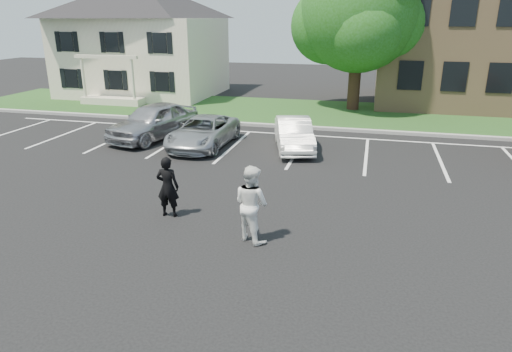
{
  "coord_description": "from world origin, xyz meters",
  "views": [
    {
      "loc": [
        2.85,
        -10.15,
        5.27
      ],
      "look_at": [
        0.0,
        1.0,
        1.25
      ],
      "focal_mm": 32.0,
      "sensor_mm": 36.0,
      "label": 1
    }
  ],
  "objects": [
    {
      "name": "stall_lines",
      "position": [
        1.4,
        8.95,
        0.01
      ],
      "size": [
        34.0,
        5.36,
        0.01
      ],
      "color": "white",
      "rests_on": "ground"
    },
    {
      "name": "curb",
      "position": [
        0.0,
        12.0,
        0.07
      ],
      "size": [
        40.0,
        0.3,
        0.15
      ],
      "primitive_type": "cube",
      "color": "gray",
      "rests_on": "ground"
    },
    {
      "name": "man_black_suit",
      "position": [
        -2.4,
        0.6,
        0.86
      ],
      "size": [
        0.65,
        0.45,
        1.72
      ],
      "primitive_type": "imported",
      "rotation": [
        0.0,
        0.0,
        3.21
      ],
      "color": "black",
      "rests_on": "ground"
    },
    {
      "name": "tree",
      "position": [
        1.84,
        17.61,
        5.35
      ],
      "size": [
        7.8,
        7.2,
        8.8
      ],
      "color": "black",
      "rests_on": "ground"
    },
    {
      "name": "grass_strip",
      "position": [
        0.0,
        16.0,
        0.04
      ],
      "size": [
        44.0,
        8.0,
        0.08
      ],
      "primitive_type": "cube",
      "color": "#24491C",
      "rests_on": "ground"
    },
    {
      "name": "man_white_shirt",
      "position": [
        0.2,
        -0.22,
        0.97
      ],
      "size": [
        1.18,
        1.11,
        1.93
      ],
      "primitive_type": "imported",
      "rotation": [
        0.0,
        0.0,
        2.6
      ],
      "color": "white",
      "rests_on": "ground"
    },
    {
      "name": "car_silver_west",
      "position": [
        -6.68,
        8.4,
        0.82
      ],
      "size": [
        3.17,
        5.14,
        1.63
      ],
      "primitive_type": "imported",
      "rotation": [
        0.0,
        0.0,
        -0.28
      ],
      "color": "#ADADB2",
      "rests_on": "ground"
    },
    {
      "name": "ground_plane",
      "position": [
        0.0,
        0.0,
        0.0
      ],
      "size": [
        90.0,
        90.0,
        0.0
      ],
      "primitive_type": "plane",
      "color": "black",
      "rests_on": "ground"
    },
    {
      "name": "house",
      "position": [
        -13.0,
        19.97,
        3.83
      ],
      "size": [
        10.3,
        9.22,
        7.6
      ],
      "color": "beige",
      "rests_on": "ground"
    },
    {
      "name": "car_silver_minivan",
      "position": [
        -4.03,
        7.69,
        0.63
      ],
      "size": [
        2.21,
        4.61,
        1.27
      ],
      "primitive_type": "imported",
      "rotation": [
        0.0,
        0.0,
        -0.02
      ],
      "color": "#ABAEB3",
      "rests_on": "ground"
    },
    {
      "name": "car_white_sedan",
      "position": [
        -0.2,
        8.18,
        0.65
      ],
      "size": [
        2.4,
        4.19,
        1.31
      ],
      "primitive_type": "imported",
      "rotation": [
        0.0,
        0.0,
        0.27
      ],
      "color": "white",
      "rests_on": "ground"
    }
  ]
}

